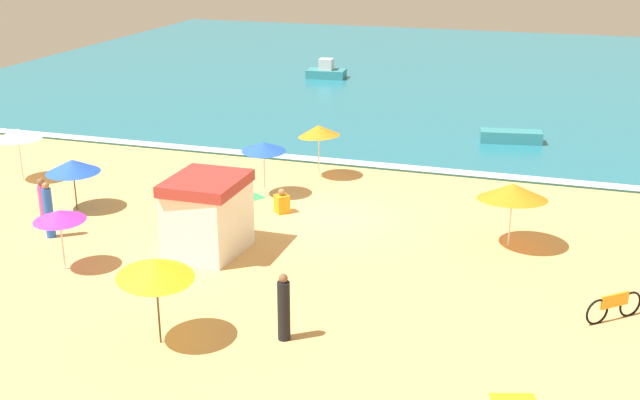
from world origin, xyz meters
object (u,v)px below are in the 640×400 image
Objects in this scene: parked_bicycle at (614,306)px; beach_umbrella_3 at (59,216)px; beach_umbrella_2 at (513,191)px; beach_umbrella_9 at (319,131)px; beachgoer_6 at (43,204)px; beach_umbrella_4 at (73,166)px; beach_umbrella_5 at (264,147)px; small_boat_0 at (326,72)px; beach_umbrella_6 at (18,134)px; beachgoer_0 at (49,211)px; lifeguard_cabana at (208,214)px; beach_umbrella_1 at (155,269)px; small_boat_1 at (511,137)px; beachgoer_2 at (282,202)px; beachgoer_5 at (284,309)px.

beach_umbrella_3 is at bearing -174.17° from parked_bicycle.
beach_umbrella_2 is 5.36m from parked_bicycle.
beachgoer_6 is (-7.10, -8.00, -1.09)m from beach_umbrella_9.
beach_umbrella_5 is at bearing 30.23° from beach_umbrella_4.
parked_bicycle is 33.41m from small_boat_0.
beachgoer_6 is at bearing -45.86° from beach_umbrella_6.
beachgoer_0 reaches higher than beach_umbrella_4.
beach_umbrella_2 is 2.03× the size of parked_bicycle.
lifeguard_cabana is 1.01× the size of small_boat_0.
small_boat_1 is at bearing 72.72° from beach_umbrella_1.
beachgoer_2 is (-7.91, 0.73, -1.47)m from beach_umbrella_2.
beach_umbrella_9 is (4.47, 10.75, 0.23)m from beach_umbrella_3.
beachgoer_5 reaches higher than small_boat_0.
beach_umbrella_3 reaches higher than beachgoer_0.
beach_umbrella_5 is at bearing -78.54° from small_boat_0.
beach_umbrella_2 reaches higher than parked_bicycle.
beach_umbrella_6 reaches higher than beachgoer_6.
beach_umbrella_2 is 0.99× the size of small_boat_1.
small_boat_1 is (6.90, 7.35, -1.55)m from beach_umbrella_9.
lifeguard_cabana reaches higher than beach_umbrella_6.
beach_umbrella_4 is 0.85× the size of small_boat_0.
beachgoer_0 is 1.07× the size of beachgoer_5.
small_boat_0 is (-1.33, 30.49, -1.20)m from beach_umbrella_3.
beach_umbrella_3 is 0.90× the size of beach_umbrella_6.
beach_umbrella_6 is 16.83m from beachgoer_5.
beach_umbrella_2 is 8.08m from beachgoer_2.
beach_umbrella_2 is 9.41m from beach_umbrella_5.
small_boat_0 is at bearing 120.06° from parked_bicycle.
beachgoer_5 is (2.83, 1.08, -1.13)m from beach_umbrella_1.
beach_umbrella_2 is 3.20× the size of beachgoer_2.
beach_umbrella_4 is (-7.42, 7.59, -0.35)m from beach_umbrella_1.
beachgoer_2 is (-0.00, -4.27, -1.55)m from beach_umbrella_9.
beachgoer_0 is (-14.30, -3.70, -0.94)m from beach_umbrella_2.
beach_umbrella_1 is 22.20m from small_boat_1.
beach_umbrella_5 is at bearing 129.53° from beachgoer_2.
beach_umbrella_9 is 13.14m from beachgoer_5.
beachgoer_6 is at bearing -132.36° from small_boat_1.
small_boat_1 is at bearing 44.08° from beach_umbrella_4.
beach_umbrella_3 is 0.74× the size of small_boat_0.
beachgoer_6 is 27.77m from small_boat_0.
beach_umbrella_1 is at bearing -130.80° from beach_umbrella_2.
beach_umbrella_3 is 7.98m from beachgoer_2.
beach_umbrella_5 reaches higher than beachgoer_0.
small_boat_0 is (1.30, 27.74, -0.34)m from beachgoer_6.
beach_umbrella_1 is 1.19× the size of beach_umbrella_9.
beach_umbrella_2 is 1.35× the size of beach_umbrella_6.
lifeguard_cabana is at bearing -159.97° from beach_umbrella_2.
parked_bicycle is 0.80× the size of beachgoer_5.
beach_umbrella_2 is 1.51× the size of beach_umbrella_3.
beachgoer_2 is at bearing -50.47° from beach_umbrella_5.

